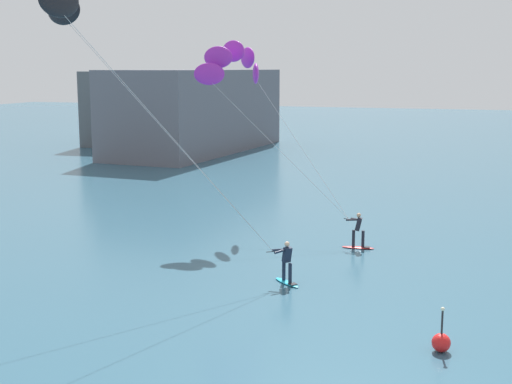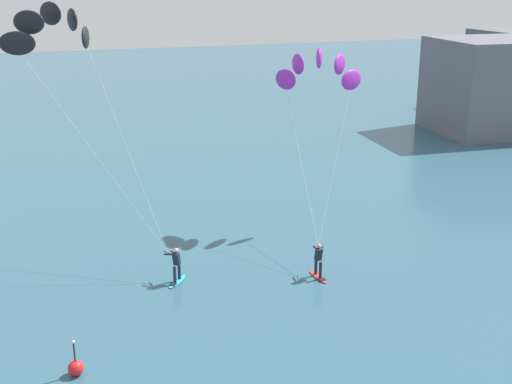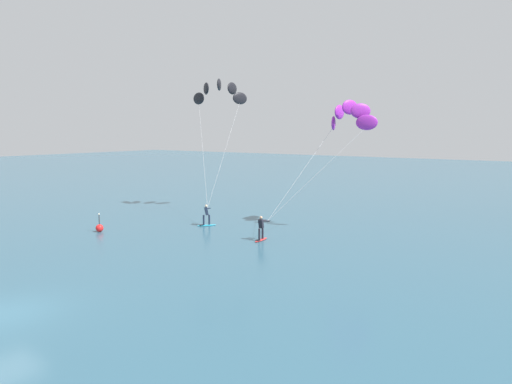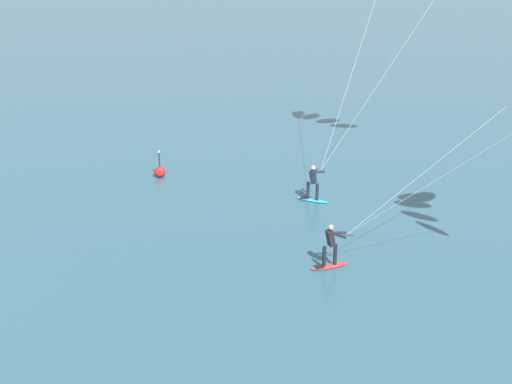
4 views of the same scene
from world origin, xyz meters
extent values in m
ellipsoid|color=red|center=(1.34, 16.57, 0.04)|extent=(0.47, 1.52, 0.08)
cube|color=black|center=(1.37, 16.16, 0.09)|extent=(0.31, 0.30, 0.02)
cylinder|color=black|center=(1.32, 16.79, 0.47)|extent=(0.14, 0.14, 0.78)
cylinder|color=black|center=(1.36, 16.35, 0.47)|extent=(0.14, 0.14, 0.78)
cube|color=black|center=(1.34, 16.57, 1.16)|extent=(0.32, 0.34, 0.63)
sphere|color=tan|center=(1.34, 16.57, 1.58)|extent=(0.20, 0.20, 0.20)
cylinder|color=black|center=(1.55, 17.08, 1.31)|extent=(0.24, 0.52, 0.03)
cylinder|color=black|center=(1.34, 16.87, 1.34)|extent=(0.10, 0.60, 0.15)
cylinder|color=black|center=(1.55, 16.78, 1.34)|extent=(0.49, 0.49, 0.15)
cylinder|color=#B2B2B7|center=(3.78, 20.12, 4.50)|extent=(4.47, 6.10, 6.39)
cylinder|color=#B2B2B7|center=(2.15, 20.80, 4.50)|extent=(1.21, 7.46, 6.39)
ellipsoid|color=#23ADD1|center=(-4.95, 18.20, 0.04)|extent=(1.24, 1.38, 0.08)
cube|color=black|center=(-5.21, 17.89, 0.09)|extent=(0.40, 0.40, 0.02)
cylinder|color=#192338|center=(-4.80, 18.37, 0.47)|extent=(0.14, 0.14, 0.78)
cylinder|color=#192338|center=(-5.09, 18.03, 0.47)|extent=(0.14, 0.14, 0.78)
cube|color=#192338|center=(-4.95, 18.20, 1.16)|extent=(0.44, 0.44, 0.63)
sphere|color=beige|center=(-4.95, 18.20, 1.58)|extent=(0.20, 0.20, 0.20)
cylinder|color=black|center=(-5.23, 18.67, 1.31)|extent=(0.31, 0.48, 0.03)
cylinder|color=#192338|center=(-5.18, 18.38, 1.34)|extent=(0.54, 0.43, 0.15)
cylinder|color=#192338|center=(-5.00, 18.49, 1.34)|extent=(0.19, 0.61, 0.15)
cylinder|color=#B2B2B7|center=(-6.37, 22.36, 5.69)|extent=(2.28, 7.39, 8.78)
cylinder|color=#B2B2B7|center=(-8.00, 21.35, 5.69)|extent=(5.56, 5.38, 8.78)
sphere|color=red|center=(-9.97, 12.01, 0.28)|extent=(0.56, 0.56, 0.56)
cylinder|color=#262628|center=(-9.97, 12.01, 0.91)|extent=(0.06, 0.06, 0.70)
sphere|color=#F2F2CC|center=(-9.97, 12.01, 1.32)|extent=(0.12, 0.12, 0.12)
camera|label=1|loc=(-30.46, 10.89, 8.27)|focal=49.63mm
camera|label=2|loc=(-10.72, -9.46, 13.43)|focal=47.33mm
camera|label=3|loc=(18.77, -8.99, 7.38)|focal=32.69mm
camera|label=4|loc=(22.14, 7.97, 11.58)|focal=48.11mm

